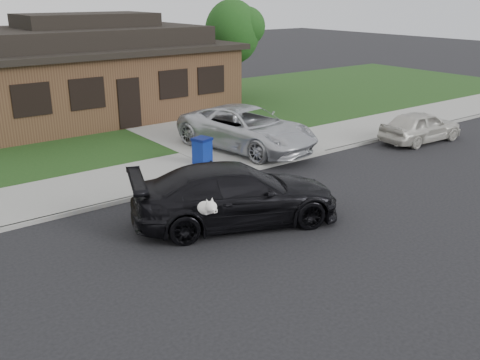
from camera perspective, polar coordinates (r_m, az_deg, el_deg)
ground at (r=12.74m, az=-6.04°, el=-7.17°), size 120.00×120.00×0.00m
sidewalk at (r=16.89m, az=-14.85°, el=-0.71°), size 60.00×3.00×0.12m
curb at (r=15.58m, az=-12.72°, el=-2.23°), size 60.00×0.12×0.12m
lawn at (r=24.23m, az=-22.20°, el=4.54°), size 60.00×13.00×0.13m
driveway at (r=23.74m, az=-6.14°, el=5.60°), size 4.50×13.00×0.14m
sedan at (r=13.69m, az=-0.43°, el=-1.56°), size 5.78×3.92×1.55m
minivan at (r=19.91m, az=0.74°, el=5.54°), size 3.48×5.93×1.55m
white_compact at (r=22.59m, az=18.72°, el=5.44°), size 3.78×1.70×1.26m
recycling_bin at (r=18.28m, az=-4.05°, el=3.15°), size 0.67×0.67×0.91m
house at (r=26.93m, az=-15.64°, el=11.12°), size 12.60×8.60×4.65m
tree_1 at (r=30.19m, az=-0.49°, el=15.64°), size 3.15×3.00×5.25m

